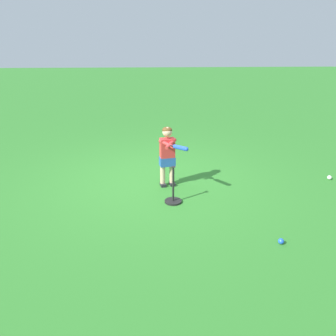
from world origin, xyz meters
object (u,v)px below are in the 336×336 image
object	(u,v)px
play_ball_midfield	(281,241)
play_ball_center_lawn	(329,178)
child_batter	(168,152)
batting_tee	(173,196)

from	to	relation	value
play_ball_midfield	play_ball_center_lawn	bearing A→B (deg)	-127.88
child_batter	play_ball_center_lawn	size ratio (longest dim) A/B	13.30
child_batter	play_ball_midfield	distance (m)	2.47
child_batter	play_ball_midfield	world-z (taller)	child_batter
play_ball_center_lawn	batting_tee	world-z (taller)	batting_tee
child_batter	batting_tee	xyz separation A→B (m)	(-0.06, 0.66, -0.55)
batting_tee	play_ball_center_lawn	bearing A→B (deg)	-164.73
play_ball_center_lawn	batting_tee	bearing A→B (deg)	15.27
child_batter	play_ball_center_lawn	bearing A→B (deg)	-177.03
play_ball_center_lawn	play_ball_midfield	size ratio (longest dim) A/B	1.05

